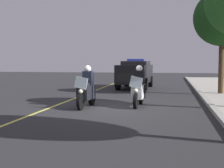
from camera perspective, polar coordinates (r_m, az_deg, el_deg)
name	(u,v)px	position (r m, az deg, el deg)	size (l,w,h in m)	color
ground_plane	(109,107)	(13.14, -0.62, -4.15)	(80.00, 80.00, 0.00)	#28282B
curb_strip	(213,108)	(12.97, 17.62, -4.11)	(48.00, 0.24, 0.15)	#9E9B93
lane_stripe_center	(56,105)	(13.77, -10.06, -3.81)	(48.00, 0.12, 0.01)	#E0D14C
police_motorcycle_lead_left	(86,90)	(13.01, -4.60, -1.14)	(2.14, 0.60, 1.72)	black
police_motorcycle_lead_right	(139,90)	(13.37, 4.79, -1.00)	(2.14, 0.60, 1.72)	black
police_suv	(135,73)	(22.32, 4.22, 1.98)	(4.99, 2.27, 2.05)	black
tree_far_back	(222,18)	(18.87, 19.21, 11.09)	(3.17, 3.17, 5.73)	#42301E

